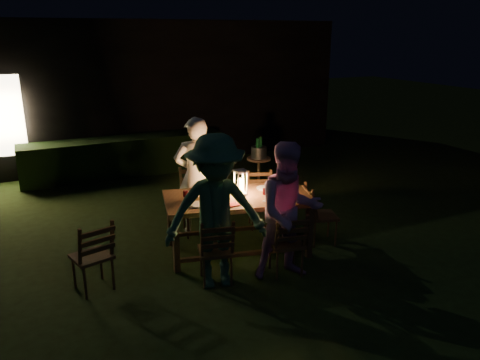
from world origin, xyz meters
name	(u,v)px	position (x,y,z in m)	size (l,w,h in m)	color
garden_envelope	(121,88)	(-0.01, 6.15, 1.58)	(40.00, 40.00, 3.20)	black
dining_table	(238,202)	(0.13, -0.66, 0.73)	(2.12, 1.36, 0.82)	#4D2B19
chair_near_left	(216,262)	(-0.47, -1.32, 0.27)	(0.49, 0.51, 0.90)	#4D2B19
chair_near_right	(286,254)	(0.41, -1.50, 0.27)	(0.48, 0.50, 0.89)	#4D2B19
chair_far_left	(198,213)	(-0.15, 0.19, 0.31)	(0.53, 0.56, 1.03)	#4D2B19
chair_far_right	(261,210)	(0.83, -0.02, 0.27)	(0.51, 0.53, 0.90)	#4D2B19
chair_end	(321,225)	(1.34, -0.91, 0.27)	(0.53, 0.51, 0.91)	#4D2B19
chair_spare	(93,268)	(-1.85, -0.87, 0.28)	(0.52, 0.54, 0.94)	#4D2B19
person_house_side	(196,176)	(-0.14, 0.24, 0.89)	(0.65, 0.43, 1.78)	white
person_opp_right	(289,212)	(0.40, -1.55, 0.86)	(0.84, 0.65, 1.73)	#C587BC
person_opp_left	(216,212)	(-0.48, -1.37, 0.93)	(1.21, 0.69, 1.87)	#326544
lantern	(241,184)	(0.19, -0.62, 0.97)	(0.16, 0.16, 0.35)	white
plate_far_left	(195,193)	(-0.36, -0.33, 0.82)	(0.25, 0.25, 0.01)	white
plate_near_left	(200,204)	(-0.45, -0.76, 0.82)	(0.25, 0.25, 0.01)	white
plate_far_right	(265,188)	(0.62, -0.53, 0.82)	(0.25, 0.25, 0.01)	white
plate_near_right	(274,198)	(0.53, -0.97, 0.82)	(0.25, 0.25, 0.01)	white
wineglass_a	(212,185)	(-0.10, -0.32, 0.90)	(0.06, 0.06, 0.18)	#59070F
wineglass_b	(186,197)	(-0.60, -0.63, 0.90)	(0.06, 0.06, 0.18)	#59070F
wineglass_c	(265,195)	(0.37, -0.99, 0.90)	(0.06, 0.06, 0.18)	#59070F
wineglass_d	(278,183)	(0.77, -0.61, 0.90)	(0.06, 0.06, 0.18)	#59070F
wineglass_e	(236,198)	(-0.03, -0.93, 0.90)	(0.06, 0.06, 0.18)	silver
bottle_table	(220,188)	(-0.11, -0.61, 0.96)	(0.07, 0.07, 0.28)	#0F471E
napkin_left	(232,205)	(-0.08, -0.94, 0.82)	(0.18, 0.14, 0.01)	red
napkin_right	(283,200)	(0.61, -1.06, 0.82)	(0.18, 0.14, 0.01)	red
phone	(196,207)	(-0.54, -0.82, 0.82)	(0.14, 0.07, 0.01)	black
side_table	(259,161)	(1.65, 1.66, 0.55)	(0.46, 0.46, 0.62)	olive
ice_bucket	(259,152)	(1.65, 1.66, 0.73)	(0.30, 0.30, 0.22)	#A5A8AD
bottle_bucket_a	(258,150)	(1.60, 1.62, 0.78)	(0.07, 0.07, 0.32)	#0F471E
bottle_bucket_b	(260,149)	(1.70, 1.70, 0.78)	(0.07, 0.07, 0.32)	#0F471E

